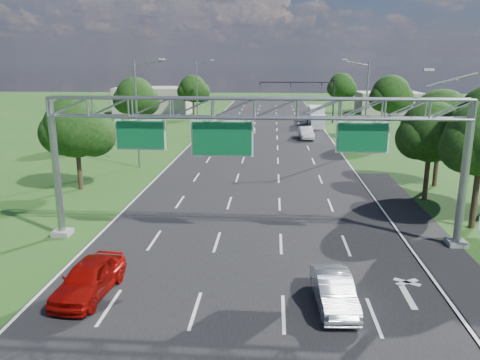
# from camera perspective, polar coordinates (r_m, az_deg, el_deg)

# --- Properties ---
(ground) EXTENTS (220.00, 220.00, 0.00)m
(ground) POSITION_cam_1_polar(r_m,az_deg,el_deg) (44.17, 2.35, 1.30)
(ground) COLOR #204D17
(ground) RESTS_ON ground
(road) EXTENTS (18.00, 180.00, 0.02)m
(road) POSITION_cam_1_polar(r_m,az_deg,el_deg) (44.17, 2.35, 1.30)
(road) COLOR black
(road) RESTS_ON ground
(road_flare) EXTENTS (3.00, 30.00, 0.02)m
(road_flare) POSITION_cam_1_polar(r_m,az_deg,el_deg) (30.14, 21.20, -5.93)
(road_flare) COLOR black
(road_flare) RESTS_ON ground
(sign_gantry) EXTENTS (23.50, 1.00, 9.56)m
(sign_gantry) POSITION_cam_1_polar(r_m,az_deg,el_deg) (25.22, 1.96, 7.39)
(sign_gantry) COLOR gray
(sign_gantry) RESTS_ON ground
(traffic_signal) EXTENTS (12.21, 0.24, 7.00)m
(traffic_signal) POSITION_cam_1_polar(r_m,az_deg,el_deg) (78.42, 8.78, 10.65)
(traffic_signal) COLOR black
(traffic_signal) RESTS_ON ground
(streetlight_l_near) EXTENTS (2.97, 0.22, 10.16)m
(streetlight_l_near) POSITION_cam_1_polar(r_m,az_deg,el_deg) (45.03, -12.26, 8.43)
(streetlight_l_near) COLOR gray
(streetlight_l_near) RESTS_ON ground
(streetlight_l_far) EXTENTS (2.97, 0.22, 10.16)m
(streetlight_l_far) POSITION_cam_1_polar(r_m,az_deg,el_deg) (79.15, -5.15, 11.08)
(streetlight_l_far) COLOR gray
(streetlight_l_far) RESTS_ON ground
(streetlight_r_mid) EXTENTS (2.97, 0.22, 10.16)m
(streetlight_r_mid) POSITION_cam_1_polar(r_m,az_deg,el_deg) (54.14, 14.96, 9.21)
(streetlight_r_mid) COLOR gray
(streetlight_r_mid) RESTS_ON ground
(tree_cluster_right) EXTENTS (9.91, 14.60, 8.68)m
(tree_cluster_right) POSITION_cam_1_polar(r_m,az_deg,el_deg) (35.25, 26.76, 5.26)
(tree_cluster_right) COLOR #2D2116
(tree_cluster_right) RESTS_ON ground
(tree_verge_la) EXTENTS (5.76, 4.80, 7.40)m
(tree_verge_la) POSITION_cam_1_polar(r_m,az_deg,el_deg) (38.56, -19.25, 5.80)
(tree_verge_la) COLOR #2D2116
(tree_verge_la) RESTS_ON ground
(tree_verge_lb) EXTENTS (5.76, 4.80, 8.06)m
(tree_verge_lb) POSITION_cam_1_polar(r_m,az_deg,el_deg) (60.72, -12.54, 9.70)
(tree_verge_lb) COLOR #2D2116
(tree_verge_lb) RESTS_ON ground
(tree_verge_lc) EXTENTS (5.76, 4.80, 7.62)m
(tree_verge_lc) POSITION_cam_1_polar(r_m,az_deg,el_deg) (84.41, -5.69, 10.86)
(tree_verge_lc) COLOR #2D2116
(tree_verge_lc) RESTS_ON ground
(tree_verge_rd) EXTENTS (5.76, 4.80, 8.28)m
(tree_verge_rd) POSITION_cam_1_polar(r_m,az_deg,el_deg) (62.98, 17.95, 9.70)
(tree_verge_rd) COLOR #2D2116
(tree_verge_rd) RESTS_ON ground
(tree_verge_re) EXTENTS (5.76, 4.80, 7.84)m
(tree_verge_re) POSITION_cam_1_polar(r_m,az_deg,el_deg) (92.08, 12.31, 11.02)
(tree_verge_re) COLOR #2D2116
(tree_verge_re) RESTS_ON ground
(building_left) EXTENTS (14.00, 10.00, 5.00)m
(building_left) POSITION_cam_1_polar(r_m,az_deg,el_deg) (94.24, -10.36, 9.54)
(building_left) COLOR #ADA191
(building_left) RESTS_ON ground
(building_right) EXTENTS (12.00, 9.00, 4.00)m
(building_right) POSITION_cam_1_polar(r_m,az_deg,el_deg) (98.03, 17.71, 8.98)
(building_right) COLOR #ADA191
(building_right) RESTS_ON ground
(red_coupe) EXTENTS (2.26, 4.75, 1.57)m
(red_coupe) POSITION_cam_1_polar(r_m,az_deg,el_deg) (21.73, -17.94, -11.31)
(red_coupe) COLOR #AA0C07
(red_coupe) RESTS_ON ground
(silver_sedan) EXTENTS (1.73, 4.26, 1.37)m
(silver_sedan) POSITION_cam_1_polar(r_m,az_deg,el_deg) (20.26, 11.38, -13.12)
(silver_sedan) COLOR #B7BBC3
(silver_sedan) RESTS_ON ground
(car_queue_a) EXTENTS (2.57, 5.22, 1.46)m
(car_queue_a) POSITION_cam_1_polar(r_m,az_deg,el_deg) (67.76, 0.91, 6.49)
(car_queue_a) COLOR silver
(car_queue_a) RESTS_ON ground
(car_queue_c) EXTENTS (1.81, 4.37, 1.48)m
(car_queue_c) POSITION_cam_1_polar(r_m,az_deg,el_deg) (64.21, -0.79, 6.06)
(car_queue_c) COLOR black
(car_queue_c) RESTS_ON ground
(car_queue_d) EXTENTS (1.99, 4.89, 1.58)m
(car_queue_d) POSITION_cam_1_polar(r_m,az_deg,el_deg) (62.24, 8.05, 5.71)
(car_queue_d) COLOR silver
(car_queue_d) RESTS_ON ground
(box_truck) EXTENTS (2.42, 7.89, 2.98)m
(box_truck) POSITION_cam_1_polar(r_m,az_deg,el_deg) (75.27, 9.28, 7.62)
(box_truck) COLOR silver
(box_truck) RESTS_ON ground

